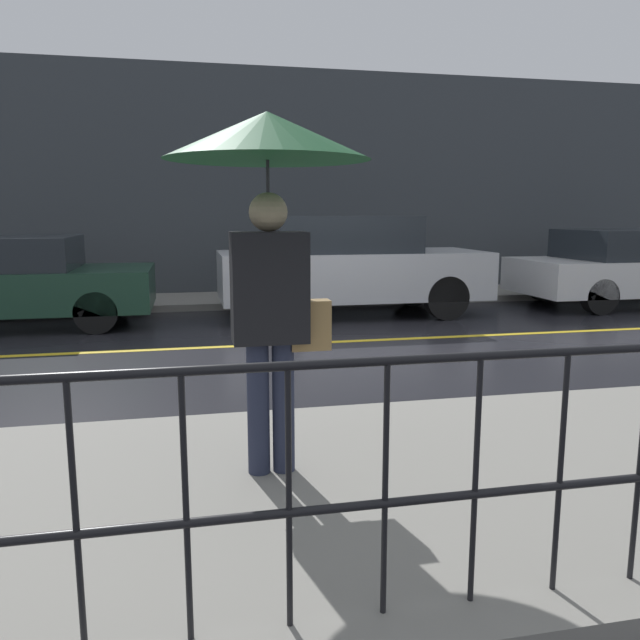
{
  "coord_description": "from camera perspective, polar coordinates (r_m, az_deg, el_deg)",
  "views": [
    {
      "loc": [
        -2.03,
        -7.92,
        1.69
      ],
      "look_at": [
        -0.96,
        -2.91,
        0.81
      ],
      "focal_mm": 35.0,
      "sensor_mm": 36.0,
      "label": 1
    }
  ],
  "objects": [
    {
      "name": "sidewalk_near",
      "position": [
        4.25,
        18.05,
        -13.32
      ],
      "size": [
        28.0,
        2.92,
        0.12
      ],
      "color": "gray",
      "rests_on": "ground_plane"
    },
    {
      "name": "sidewalk_far",
      "position": [
        12.18,
        -2.4,
        2.0
      ],
      "size": [
        28.0,
        1.76,
        0.12
      ],
      "color": "gray",
      "rests_on": "ground_plane"
    },
    {
      "name": "lane_marking",
      "position": [
        8.34,
        2.24,
        -1.96
      ],
      "size": [
        25.2,
        0.12,
        0.01
      ],
      "color": "gold",
      "rests_on": "ground_plane"
    },
    {
      "name": "car_dark_green",
      "position": [
        10.43,
        -26.21,
        3.23
      ],
      "size": [
        3.95,
        1.89,
        1.35
      ],
      "color": "#193828",
      "rests_on": "ground_plane"
    },
    {
      "name": "building_storefront",
      "position": [
        13.1,
        -3.25,
        12.24
      ],
      "size": [
        28.0,
        0.3,
        4.55
      ],
      "color": "#383D42",
      "rests_on": "ground_plane"
    },
    {
      "name": "pedestrian",
      "position": [
        3.65,
        -4.73,
        12.45
      ],
      "size": [
        1.18,
        1.18,
        2.13
      ],
      "rotation": [
        0.0,
        0.0,
        3.14
      ],
      "color": "#23283D",
      "rests_on": "sidewalk_near"
    },
    {
      "name": "car_white",
      "position": [
        13.02,
        27.07,
        4.35
      ],
      "size": [
        4.63,
        1.91,
        1.4
      ],
      "color": "silver",
      "rests_on": "ground_plane"
    },
    {
      "name": "ground_plane",
      "position": [
        8.35,
        2.24,
        -1.99
      ],
      "size": [
        80.0,
        80.0,
        0.0
      ],
      "primitive_type": "plane",
      "color": "black"
    },
    {
      "name": "car_silver",
      "position": [
        10.45,
        2.72,
        5.02
      ],
      "size": [
        4.39,
        1.79,
        1.65
      ],
      "color": "#B2B5BA",
      "rests_on": "ground_plane"
    }
  ]
}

